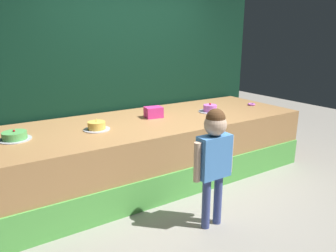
{
  "coord_description": "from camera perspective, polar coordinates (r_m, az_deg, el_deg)",
  "views": [
    {
      "loc": [
        -1.92,
        -2.62,
        1.78
      ],
      "look_at": [
        -0.01,
        0.42,
        0.76
      ],
      "focal_mm": 32.79,
      "sensor_mm": 36.0,
      "label": 1
    }
  ],
  "objects": [
    {
      "name": "cake_left",
      "position": [
        3.49,
        -26.61,
        -1.68
      ],
      "size": [
        0.32,
        0.32,
        0.11
      ],
      "color": "silver",
      "rests_on": "stage_platform"
    },
    {
      "name": "stage_platform",
      "position": [
        4.07,
        -2.0,
        -4.03
      ],
      "size": [
        3.9,
        1.42,
        0.79
      ],
      "color": "#B27F4C",
      "rests_on": "ground_plane"
    },
    {
      "name": "cake_right",
      "position": [
        4.36,
        7.81,
        3.18
      ],
      "size": [
        0.32,
        0.32,
        0.13
      ],
      "color": "silver",
      "rests_on": "stage_platform"
    },
    {
      "name": "child_figure",
      "position": [
        2.88,
        8.57,
        -4.93
      ],
      "size": [
        0.46,
        0.21,
        1.18
      ],
      "color": "#3F4C8C",
      "rests_on": "ground_plane"
    },
    {
      "name": "ground_plane",
      "position": [
        3.7,
        3.64,
        -12.88
      ],
      "size": [
        12.0,
        12.0,
        0.0
      ],
      "primitive_type": "plane",
      "color": "gray"
    },
    {
      "name": "curtain_backdrop",
      "position": [
        4.55,
        -7.34,
        11.51
      ],
      "size": [
        4.42,
        0.08,
        2.88
      ],
      "primitive_type": "cube",
      "color": "black",
      "rests_on": "ground_plane"
    },
    {
      "name": "pink_box",
      "position": [
        4.01,
        -2.71,
        2.58
      ],
      "size": [
        0.24,
        0.2,
        0.14
      ],
      "primitive_type": "cube",
      "rotation": [
        0.0,
        0.0,
        -0.14
      ],
      "color": "#E43695",
      "rests_on": "stage_platform"
    },
    {
      "name": "cake_center",
      "position": [
        3.55,
        -13.12,
        -0.03
      ],
      "size": [
        0.3,
        0.3,
        0.14
      ],
      "color": "silver",
      "rests_on": "stage_platform"
    },
    {
      "name": "donut",
      "position": [
        4.93,
        15.25,
        3.9
      ],
      "size": [
        0.11,
        0.11,
        0.03
      ],
      "primitive_type": "torus",
      "color": "#CC66D8",
      "rests_on": "stage_platform"
    }
  ]
}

